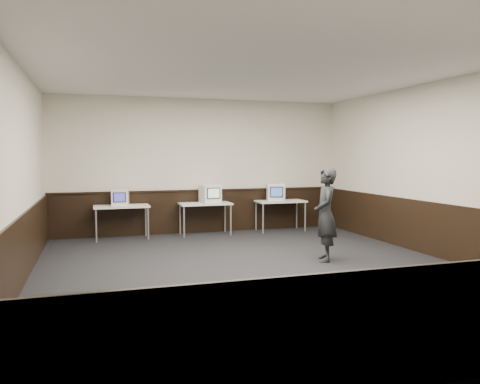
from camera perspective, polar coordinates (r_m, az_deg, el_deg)
name	(u,v)px	position (r m, az deg, el deg)	size (l,w,h in m)	color
floor	(256,271)	(7.66, 2.00, -9.55)	(8.00, 8.00, 0.00)	black
ceiling	(257,69)	(7.55, 2.06, 14.72)	(8.00, 8.00, 0.00)	white
back_wall	(201,166)	(11.29, -4.75, 3.16)	(7.00, 7.00, 0.00)	silver
front_wall	(428,189)	(3.90, 21.97, 0.35)	(7.00, 7.00, 0.00)	silver
left_wall	(15,174)	(7.09, -25.74, 1.95)	(8.00, 8.00, 0.00)	silver
right_wall	(439,170)	(9.21, 23.05, 2.52)	(8.00, 8.00, 0.00)	silver
wainscot_back	(202,212)	(11.34, -4.70, -2.40)	(6.98, 0.04, 1.00)	black
wainscot_front	(422,326)	(4.14, 21.32, -15.00)	(6.98, 0.04, 1.00)	black
wainscot_left	(20,254)	(7.21, -25.29, -6.81)	(0.04, 7.98, 1.00)	black
wainscot_right	(436,230)	(9.30, 22.74, -4.27)	(0.04, 7.98, 1.00)	black
wainscot_rail	(202,190)	(11.27, -4.69, 0.21)	(6.98, 0.06, 0.04)	black
desk_left	(122,209)	(10.69, -14.24, -1.98)	(1.20, 0.60, 0.75)	silver
desk_center	(205,206)	(10.96, -4.26, -1.70)	(1.20, 0.60, 0.75)	silver
desk_right	(281,203)	(11.53, 4.97, -1.39)	(1.20, 0.60, 0.75)	silver
emac_left	(120,197)	(10.66, -14.39, -0.64)	(0.41, 0.43, 0.36)	white
emac_center	(210,193)	(11.00, -3.65, -0.18)	(0.48, 0.50, 0.43)	white
emac_right	(276,192)	(11.43, 4.37, -0.02)	(0.53, 0.54, 0.42)	white
person	(326,215)	(8.35, 10.39, -2.73)	(0.60, 0.39, 1.64)	black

